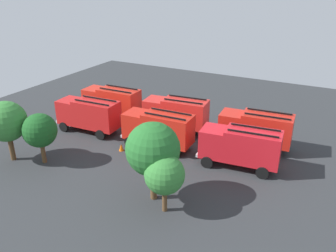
# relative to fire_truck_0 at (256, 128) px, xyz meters

# --- Properties ---
(ground_plane) EXTENTS (54.69, 54.69, 0.00)m
(ground_plane) POSITION_rel_fire_truck_0_xyz_m (8.74, 2.06, -2.15)
(ground_plane) COLOR #2D3033
(fire_truck_0) EXTENTS (7.37, 3.20, 3.88)m
(fire_truck_0) POSITION_rel_fire_truck_0_xyz_m (0.00, 0.00, 0.00)
(fire_truck_0) COLOR red
(fire_truck_0) RESTS_ON ground
(fire_truck_1) EXTENTS (7.39, 3.28, 3.88)m
(fire_truck_1) POSITION_rel_fire_truck_0_xyz_m (8.88, -0.13, 0.00)
(fire_truck_1) COLOR red
(fire_truck_1) RESTS_ON ground
(fire_truck_2) EXTENTS (7.26, 2.90, 3.88)m
(fire_truck_2) POSITION_rel_fire_truck_0_xyz_m (17.44, 0.00, 0.00)
(fire_truck_2) COLOR red
(fire_truck_2) RESTS_ON ground
(fire_truck_3) EXTENTS (7.40, 3.32, 3.88)m
(fire_truck_3) POSITION_rel_fire_truck_0_xyz_m (0.21, 4.47, 0.00)
(fire_truck_3) COLOR red
(fire_truck_3) RESTS_ON ground
(fire_truck_4) EXTENTS (7.27, 2.93, 3.88)m
(fire_truck_4) POSITION_rel_fire_truck_0_xyz_m (8.58, 4.43, 0.00)
(fire_truck_4) COLOR red
(fire_truck_4) RESTS_ON ground
(fire_truck_5) EXTENTS (7.30, 3.01, 3.88)m
(fire_truck_5) POSITION_rel_fire_truck_0_xyz_m (17.20, 4.58, 0.00)
(fire_truck_5) COLOR red
(fire_truck_5) RESTS_ON ground
(firefighter_0) EXTENTS (0.35, 0.47, 1.61)m
(firefighter_0) POSITION_rel_fire_truck_0_xyz_m (21.59, -0.91, -1.26)
(firefighter_0) COLOR black
(firefighter_0) RESTS_ON ground
(firefighter_1) EXTENTS (0.39, 0.48, 1.81)m
(firefighter_1) POSITION_rel_fire_truck_0_xyz_m (7.34, 1.88, -1.13)
(firefighter_1) COLOR black
(firefighter_1) RESTS_ON ground
(firefighter_2) EXTENTS (0.37, 0.48, 1.64)m
(firefighter_2) POSITION_rel_fire_truck_0_xyz_m (1.51, -3.00, -1.24)
(firefighter_2) COLOR black
(firefighter_2) RESTS_ON ground
(tree_0) EXTENTS (2.94, 2.94, 4.56)m
(tree_0) POSITION_rel_fire_truck_0_xyz_m (3.15, 13.25, 0.91)
(tree_0) COLOR brown
(tree_0) RESTS_ON ground
(tree_1) EXTENTS (4.10, 4.10, 6.35)m
(tree_1) POSITION_rel_fire_truck_0_xyz_m (4.65, 12.27, 2.12)
(tree_1) COLOR brown
(tree_1) RESTS_ON ground
(tree_2) EXTENTS (3.11, 3.11, 4.81)m
(tree_2) POSITION_rel_fire_truck_0_xyz_m (16.50, 12.06, 1.08)
(tree_2) COLOR brown
(tree_2) RESTS_ON ground
(tree_3) EXTENTS (3.72, 3.72, 5.77)m
(tree_3) POSITION_rel_fire_truck_0_xyz_m (19.51, 13.02, 1.73)
(tree_3) COLOR brown
(tree_3) RESTS_ON ground
(traffic_cone_0) EXTENTS (0.47, 0.47, 0.67)m
(traffic_cone_0) POSITION_rel_fire_truck_0_xyz_m (4.21, -0.84, -1.82)
(traffic_cone_0) COLOR #F2600C
(traffic_cone_0) RESTS_ON ground
(traffic_cone_1) EXTENTS (0.50, 0.50, 0.71)m
(traffic_cone_1) POSITION_rel_fire_truck_0_xyz_m (11.50, 6.79, -1.80)
(traffic_cone_1) COLOR #F2600C
(traffic_cone_1) RESTS_ON ground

